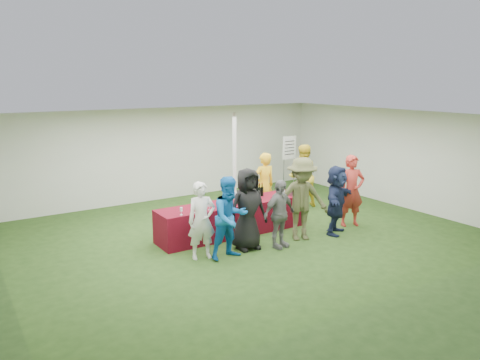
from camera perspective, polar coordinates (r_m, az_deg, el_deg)
ground at (r=10.91m, az=0.46°, el=-6.54°), size 60.00×60.00×0.00m
tent at (r=11.81m, az=-0.68°, el=1.69°), size 10.00×10.00×10.00m
serving_table at (r=10.78m, az=-0.90°, el=-4.67°), size 3.60×0.80×0.75m
wine_bottles at (r=11.09m, az=1.51°, el=-1.53°), size 0.70×0.14×0.32m
wine_glasses at (r=10.20m, az=-2.34°, el=-2.83°), size 2.80×0.15×0.16m
water_bottle at (r=10.78m, az=-0.56°, el=-2.03°), size 0.07×0.07×0.23m
bar_towel at (r=11.63m, az=5.80°, el=-1.49°), size 0.25×0.18×0.03m
dump_bucket at (r=11.38m, az=6.48°, el=-1.42°), size 0.22×0.22×0.18m
wine_list_sign at (r=14.44m, az=6.03°, el=3.42°), size 0.50×0.03×1.80m
staff_pourer at (r=11.96m, az=2.93°, el=-0.66°), size 0.64×0.43×1.69m
staff_back at (r=13.02m, az=7.60°, el=0.47°), size 0.87×0.68×1.76m
customer_0 at (r=9.27m, az=-4.69°, el=-4.95°), size 0.63×0.47×1.56m
customer_1 at (r=9.24m, az=-1.21°, el=-4.62°), size 0.84×0.68×1.66m
customer_2 at (r=9.73m, az=0.94°, el=-3.55°), size 0.87×0.59×1.73m
customer_3 at (r=9.86m, az=4.81°, el=-4.15°), size 0.91×0.49×1.47m
customer_4 at (r=10.36m, az=7.52°, el=-2.33°), size 1.36×1.06×1.85m
customer_5 at (r=10.92m, az=11.66°, el=-2.40°), size 1.50×1.20×1.60m
customer_6 at (r=11.59m, az=13.46°, el=-1.29°), size 0.74×0.61×1.74m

